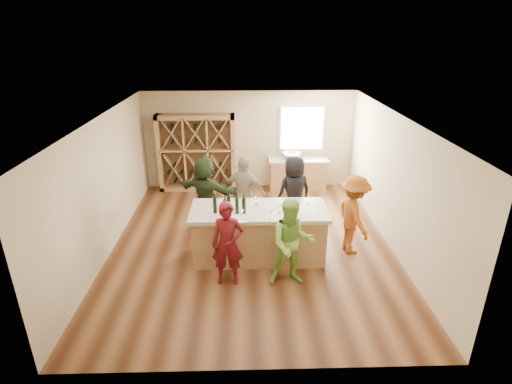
{
  "coord_description": "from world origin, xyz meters",
  "views": [
    {
      "loc": [
        -0.12,
        -7.69,
        4.42
      ],
      "look_at": [
        0.1,
        0.2,
        1.15
      ],
      "focal_mm": 28.0,
      "sensor_mm": 36.0,
      "label": 1
    }
  ],
  "objects_px": {
    "sink": "(291,156)",
    "tasting_counter_base": "(259,235)",
    "wine_bottle_d": "(237,206)",
    "wine_bottle_c": "(229,203)",
    "wine_bottle_e": "(244,206)",
    "person_near_right": "(292,243)",
    "person_far_right": "(294,192)",
    "wine_rack": "(197,153)",
    "person_server": "(354,215)",
    "person_near_left": "(228,244)",
    "wine_bottle_b": "(225,208)",
    "person_far_mid": "(245,194)",
    "person_far_left": "(206,192)",
    "wine_bottle_a": "(215,205)"
  },
  "relations": [
    {
      "from": "wine_rack",
      "to": "person_far_mid",
      "type": "height_order",
      "value": "wine_rack"
    },
    {
      "from": "sink",
      "to": "tasting_counter_base",
      "type": "xyz_separation_m",
      "value": [
        -1.06,
        -3.71,
        -0.51
      ]
    },
    {
      "from": "person_near_right",
      "to": "person_far_mid",
      "type": "distance_m",
      "value": 2.33
    },
    {
      "from": "wine_rack",
      "to": "wine_bottle_d",
      "type": "bearing_deg",
      "value": -73.05
    },
    {
      "from": "person_far_right",
      "to": "wine_rack",
      "type": "bearing_deg",
      "value": -64.26
    },
    {
      "from": "wine_bottle_b",
      "to": "person_far_mid",
      "type": "distance_m",
      "value": 1.59
    },
    {
      "from": "wine_bottle_e",
      "to": "person_near_right",
      "type": "height_order",
      "value": "person_near_right"
    },
    {
      "from": "wine_bottle_c",
      "to": "person_far_left",
      "type": "bearing_deg",
      "value": 112.14
    },
    {
      "from": "wine_bottle_a",
      "to": "person_far_left",
      "type": "height_order",
      "value": "person_far_left"
    },
    {
      "from": "wine_bottle_e",
      "to": "person_near_left",
      "type": "xyz_separation_m",
      "value": [
        -0.3,
        -0.7,
        -0.43
      ]
    },
    {
      "from": "person_far_right",
      "to": "person_near_right",
      "type": "bearing_deg",
      "value": 62.28
    },
    {
      "from": "person_far_mid",
      "to": "wine_bottle_b",
      "type": "bearing_deg",
      "value": 96.15
    },
    {
      "from": "wine_bottle_c",
      "to": "person_far_mid",
      "type": "height_order",
      "value": "person_far_mid"
    },
    {
      "from": "wine_rack",
      "to": "person_near_right",
      "type": "xyz_separation_m",
      "value": [
        2.2,
        -4.73,
        -0.26
      ]
    },
    {
      "from": "wine_bottle_e",
      "to": "person_near_right",
      "type": "bearing_deg",
      "value": -41.82
    },
    {
      "from": "wine_bottle_b",
      "to": "wine_rack",
      "type": "bearing_deg",
      "value": 103.66
    },
    {
      "from": "person_near_right",
      "to": "person_far_right",
      "type": "bearing_deg",
      "value": 79.68
    },
    {
      "from": "person_near_right",
      "to": "wine_bottle_c",
      "type": "bearing_deg",
      "value": 139.6
    },
    {
      "from": "sink",
      "to": "person_near_left",
      "type": "xyz_separation_m",
      "value": [
        -1.66,
        -4.59,
        -0.21
      ]
    },
    {
      "from": "wine_rack",
      "to": "sink",
      "type": "xyz_separation_m",
      "value": [
        2.7,
        -0.07,
        -0.09
      ]
    },
    {
      "from": "wine_rack",
      "to": "wine_bottle_c",
      "type": "xyz_separation_m",
      "value": [
        1.04,
        -3.84,
        0.14
      ]
    },
    {
      "from": "person_far_right",
      "to": "person_near_left",
      "type": "bearing_deg",
      "value": 36.75
    },
    {
      "from": "person_server",
      "to": "person_far_left",
      "type": "xyz_separation_m",
      "value": [
        -3.15,
        1.24,
        0.02
      ]
    },
    {
      "from": "person_far_right",
      "to": "wine_bottle_c",
      "type": "bearing_deg",
      "value": 24.01
    },
    {
      "from": "sink",
      "to": "wine_bottle_d",
      "type": "xyz_separation_m",
      "value": [
        -1.49,
        -3.9,
        0.22
      ]
    },
    {
      "from": "wine_rack",
      "to": "wine_bottle_e",
      "type": "distance_m",
      "value": 4.18
    },
    {
      "from": "wine_rack",
      "to": "person_far_left",
      "type": "distance_m",
      "value": 2.43
    },
    {
      "from": "person_far_mid",
      "to": "person_far_right",
      "type": "bearing_deg",
      "value": -153.41
    },
    {
      "from": "person_far_mid",
      "to": "wine_bottle_c",
      "type": "bearing_deg",
      "value": 96.3
    },
    {
      "from": "sink",
      "to": "person_near_right",
      "type": "relative_size",
      "value": 0.32
    },
    {
      "from": "person_far_left",
      "to": "person_near_right",
      "type": "bearing_deg",
      "value": 153.31
    },
    {
      "from": "wine_bottle_b",
      "to": "wine_bottle_e",
      "type": "bearing_deg",
      "value": 16.01
    },
    {
      "from": "wine_bottle_d",
      "to": "person_server",
      "type": "xyz_separation_m",
      "value": [
        2.39,
        0.36,
        -0.39
      ]
    },
    {
      "from": "tasting_counter_base",
      "to": "wine_bottle_b",
      "type": "bearing_deg",
      "value": -156.8
    },
    {
      "from": "wine_rack",
      "to": "wine_bottle_c",
      "type": "height_order",
      "value": "wine_rack"
    },
    {
      "from": "person_near_left",
      "to": "person_server",
      "type": "height_order",
      "value": "person_server"
    },
    {
      "from": "sink",
      "to": "person_server",
      "type": "distance_m",
      "value": 3.66
    },
    {
      "from": "tasting_counter_base",
      "to": "person_near_left",
      "type": "distance_m",
      "value": 1.1
    },
    {
      "from": "person_near_left",
      "to": "person_far_mid",
      "type": "distance_m",
      "value": 2.13
    },
    {
      "from": "person_near_right",
      "to": "person_far_left",
      "type": "bearing_deg",
      "value": 123.82
    },
    {
      "from": "wine_bottle_b",
      "to": "person_far_left",
      "type": "distance_m",
      "value": 1.81
    },
    {
      "from": "tasting_counter_base",
      "to": "wine_bottle_d",
      "type": "xyz_separation_m",
      "value": [
        -0.43,
        -0.18,
        0.73
      ]
    },
    {
      "from": "sink",
      "to": "wine_bottle_c",
      "type": "relative_size",
      "value": 1.71
    },
    {
      "from": "wine_bottle_e",
      "to": "person_far_right",
      "type": "height_order",
      "value": "person_far_right"
    },
    {
      "from": "wine_bottle_b",
      "to": "sink",
      "type": "bearing_deg",
      "value": 66.77
    },
    {
      "from": "person_far_mid",
      "to": "person_far_left",
      "type": "relative_size",
      "value": 1.03
    },
    {
      "from": "wine_bottle_d",
      "to": "person_server",
      "type": "height_order",
      "value": "person_server"
    },
    {
      "from": "sink",
      "to": "person_near_right",
      "type": "xyz_separation_m",
      "value": [
        -0.5,
        -4.66,
        -0.17
      ]
    },
    {
      "from": "sink",
      "to": "wine_bottle_c",
      "type": "distance_m",
      "value": 4.12
    },
    {
      "from": "wine_bottle_d",
      "to": "wine_bottle_c",
      "type": "bearing_deg",
      "value": 142.19
    }
  ]
}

